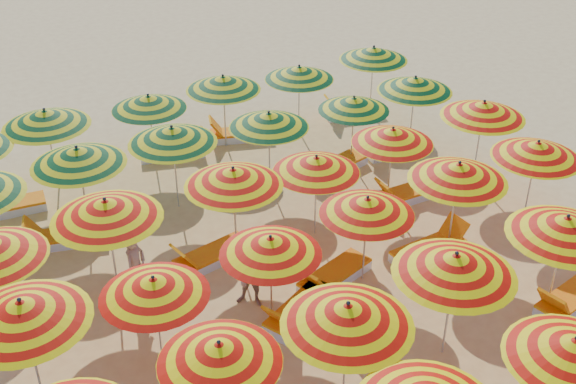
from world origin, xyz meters
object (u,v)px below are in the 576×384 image
object	(u,v)px
lounger_4	(299,311)
lounger_6	(430,249)
umbrella_7	(219,353)
lounger_14	(174,151)
umbrella_26	(172,135)
lounger_11	(336,166)
umbrella_8	(348,315)
lounger_16	(353,111)
beachgoer_a	(136,267)
umbrella_15	(367,206)
umbrella_34	(299,73)
umbrella_21	(316,165)
umbrella_13	(154,287)
umbrella_12	(22,311)
lounger_13	(6,207)
lounger_7	(211,256)
umbrella_27	(269,120)
lounger_3	(570,299)
umbrella_33	(223,83)
lounger_12	(393,148)
umbrella_22	(393,136)
umbrella_28	(354,104)
umbrella_32	(149,102)
lounger_15	(240,134)
umbrella_17	(537,150)
umbrella_35	(374,54)
umbrella_25	(78,156)
umbrella_16	(458,172)
umbrella_20	(233,177)
umbrella_3	(574,350)
beachgoer_b	(252,277)
lounger_8	(408,194)
umbrella_29	(415,84)
umbrella_23	(483,110)
umbrella_10	(566,227)
umbrella_31	(46,118)

from	to	relation	value
lounger_4	lounger_6	size ratio (longest dim) A/B	1.04
umbrella_7	lounger_14	distance (m)	9.59
umbrella_26	lounger_11	bearing A→B (deg)	-6.10
umbrella_8	lounger_6	world-z (taller)	umbrella_8
lounger_16	beachgoer_a	size ratio (longest dim) A/B	1.26
umbrella_15	umbrella_34	size ratio (longest dim) A/B	1.01
umbrella_21	umbrella_34	bearing A→B (deg)	63.66
umbrella_8	umbrella_13	bearing A→B (deg)	133.58
lounger_11	umbrella_12	bearing A→B (deg)	13.11
lounger_13	lounger_7	bearing A→B (deg)	136.26
umbrella_27	beachgoer_a	xyz separation A→B (m)	(-4.31, -2.52, -1.08)
umbrella_13	lounger_3	xyz separation A→B (m)	(7.48, -2.44, -1.58)
umbrella_8	umbrella_33	bearing A→B (deg)	76.10
umbrella_12	lounger_12	bearing A→B (deg)	22.11
umbrella_22	umbrella_28	world-z (taller)	umbrella_22
umbrella_32	lounger_4	world-z (taller)	umbrella_32
lounger_7	beachgoer_a	distance (m)	1.84
lounger_15	beachgoer_a	bearing A→B (deg)	66.56
umbrella_17	umbrella_35	bearing A→B (deg)	87.25
umbrella_8	umbrella_32	distance (m)	9.32
umbrella_21	umbrella_35	xyz separation A→B (m)	(4.78, 4.64, 0.09)
beachgoer_a	umbrella_25	bearing A→B (deg)	55.39
umbrella_16	umbrella_20	world-z (taller)	umbrella_16
umbrella_3	umbrella_15	distance (m)	4.82
lounger_13	beachgoer_a	bearing A→B (deg)	117.42
umbrella_8	beachgoer_b	distance (m)	3.29
umbrella_26	lounger_16	bearing A→B (deg)	18.26
umbrella_32	beachgoer_b	bearing A→B (deg)	-93.31
umbrella_35	beachgoer_b	xyz separation A→B (m)	(-7.12, -6.11, -1.19)
umbrella_16	lounger_16	xyz separation A→B (m)	(1.97, 6.63, -1.77)
umbrella_7	umbrella_25	size ratio (longest dim) A/B	0.95
umbrella_32	lounger_4	xyz separation A→B (m)	(0.24, -7.08, -1.61)
umbrella_21	lounger_8	bearing A→B (deg)	2.67
umbrella_22	umbrella_29	distance (m)	2.98
umbrella_16	umbrella_17	world-z (taller)	umbrella_16
umbrella_12	umbrella_23	bearing A→B (deg)	10.51
umbrella_10	beachgoer_a	size ratio (longest dim) A/B	1.56
umbrella_35	lounger_15	distance (m)	4.53
umbrella_8	umbrella_27	distance (m)	7.25
umbrella_28	umbrella_31	bearing A→B (deg)	160.50
umbrella_25	lounger_6	size ratio (longest dim) A/B	1.24
umbrella_29	lounger_8	world-z (taller)	umbrella_29
umbrella_20	umbrella_28	distance (m)	4.90
umbrella_25	lounger_16	bearing A→B (deg)	13.66
lounger_11	umbrella_21	bearing A→B (deg)	34.64
umbrella_29	beachgoer_b	world-z (taller)	umbrella_29
lounger_12	beachgoer_a	xyz separation A→B (m)	(-8.01, -2.37, 0.57)
lounger_4	lounger_12	size ratio (longest dim) A/B	1.03
umbrella_8	umbrella_17	bearing A→B (deg)	20.94
umbrella_23	umbrella_31	size ratio (longest dim) A/B	1.22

